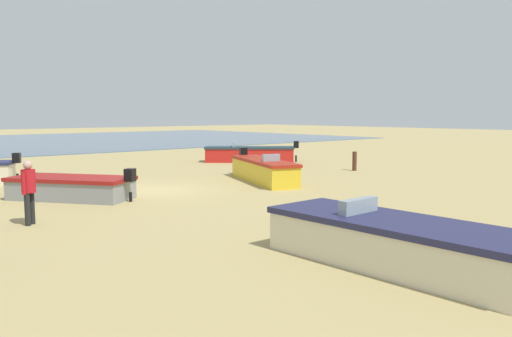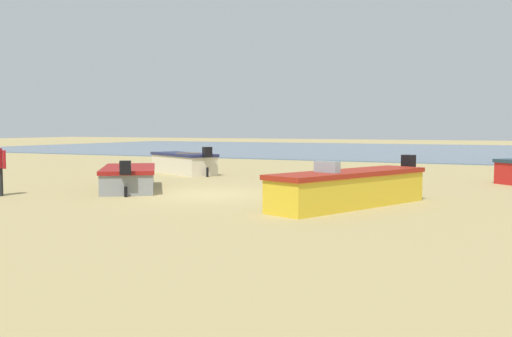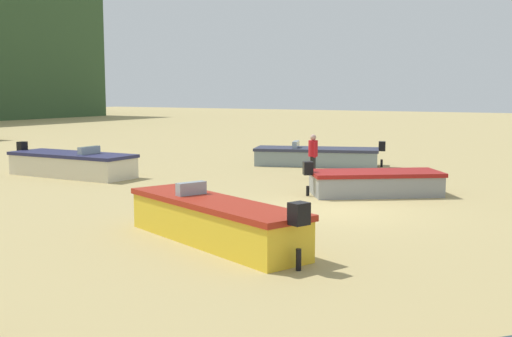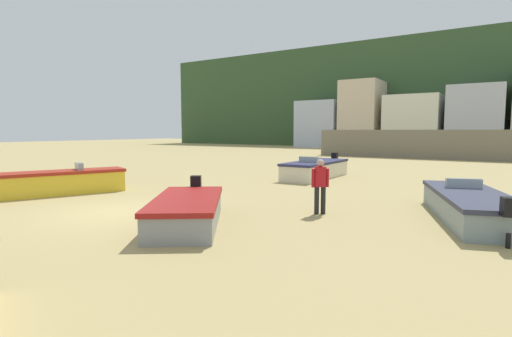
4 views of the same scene
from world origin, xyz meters
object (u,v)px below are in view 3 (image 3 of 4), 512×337
boat_yellow_5 (214,221)px  beach_walker_foreground (313,153)px  boat_grey_2 (375,183)px  boat_cream_4 (72,164)px  boat_grey_0 (317,156)px

boat_yellow_5 → beach_walker_foreground: beach_walker_foreground is taller
boat_grey_2 → boat_yellow_5: size_ratio=0.80×
boat_grey_2 → beach_walker_foreground: (2.33, 3.15, 0.58)m
beach_walker_foreground → boat_cream_4: bearing=73.3°
boat_grey_2 → beach_walker_foreground: bearing=-161.7°
boat_grey_0 → boat_grey_2: size_ratio=1.32×
beach_walker_foreground → boat_yellow_5: bearing=151.0°
boat_cream_4 → beach_walker_foreground: 9.00m
boat_grey_2 → boat_cream_4: 11.39m
boat_grey_2 → beach_walker_foreground: 3.97m
boat_grey_2 → boat_cream_4: size_ratio=0.78×
boat_grey_0 → boat_cream_4: size_ratio=1.03×
boat_cream_4 → beach_walker_foreground: bearing=114.7°
beach_walker_foreground → boat_grey_2: bearing=-168.4°
boat_grey_0 → beach_walker_foreground: beach_walker_foreground is taller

